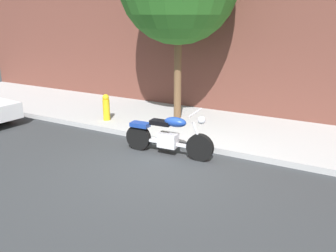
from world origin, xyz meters
TOP-DOWN VIEW (x-y plane):
  - ground_plane at (0.00, 0.00)m, footprint 60.00×60.00m
  - sidewalk at (0.00, 2.82)m, footprint 21.81×3.21m
  - motorcycle at (-0.10, 0.64)m, footprint 2.16×0.70m
  - fire_hydrant at (-2.79, 1.82)m, footprint 0.20×0.20m

SIDE VIEW (x-z plane):
  - ground_plane at x=0.00m, z-range 0.00..0.00m
  - sidewalk at x=0.00m, z-range 0.00..0.14m
  - motorcycle at x=-0.10m, z-range -0.11..1.00m
  - fire_hydrant at x=-2.79m, z-range 0.00..0.91m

